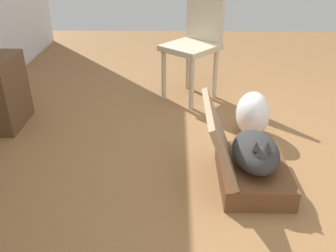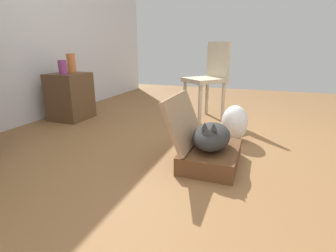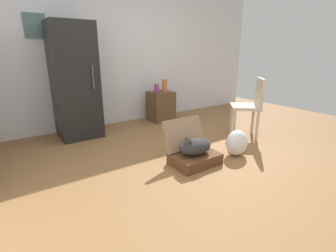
# 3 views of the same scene
# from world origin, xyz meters

# --- Properties ---
(ground_plane) EXTENTS (7.68, 7.68, 0.00)m
(ground_plane) POSITION_xyz_m (0.00, 0.00, 0.00)
(ground_plane) COLOR olive
(ground_plane) RESTS_ON ground
(suitcase_base) EXTENTS (0.58, 0.42, 0.14)m
(suitcase_base) POSITION_xyz_m (-0.21, -0.10, 0.07)
(suitcase_base) COLOR brown
(suitcase_base) RESTS_ON ground
(suitcase_lid) EXTENTS (0.58, 0.19, 0.40)m
(suitcase_lid) POSITION_xyz_m (-0.21, 0.13, 0.34)
(suitcase_lid) COLOR #9B7756
(suitcase_lid) RESTS_ON suitcase_base
(cat) EXTENTS (0.51, 0.28, 0.24)m
(cat) POSITION_xyz_m (-0.22, -0.10, 0.24)
(cat) COLOR #2D2D2D
(cat) RESTS_ON suitcase_base
(plastic_bag_white) EXTENTS (0.32, 0.25, 0.35)m
(plastic_bag_white) POSITION_xyz_m (0.42, -0.20, 0.17)
(plastic_bag_white) COLOR white
(plastic_bag_white) RESTS_ON ground
(side_table) EXTENTS (0.46, 0.42, 0.58)m
(side_table) POSITION_xyz_m (0.54, 1.85, 0.29)
(side_table) COLOR brown
(side_table) RESTS_ON ground
(vase_tall) EXTENTS (0.10, 0.10, 0.16)m
(vase_tall) POSITION_xyz_m (0.43, 1.82, 0.66)
(vase_tall) COLOR #8C387A
(vase_tall) RESTS_ON side_table
(vase_short) EXTENTS (0.11, 0.11, 0.23)m
(vase_short) POSITION_xyz_m (0.66, 1.87, 0.69)
(vase_short) COLOR #CC6B38
(vase_short) RESTS_ON side_table
(chair) EXTENTS (0.61, 0.61, 0.95)m
(chair) POSITION_xyz_m (1.19, 0.22, 0.53)
(chair) COLOR beige
(chair) RESTS_ON ground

